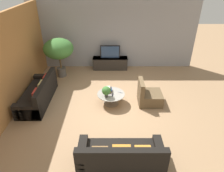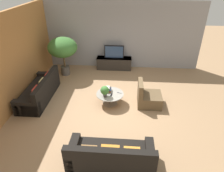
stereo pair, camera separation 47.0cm
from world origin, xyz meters
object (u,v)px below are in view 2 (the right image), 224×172
couch_near_entry (111,157)px  potted_plant_tabletop (105,91)px  media_console (114,63)px  armchair_wicker (148,98)px  potted_palm_tall (63,48)px  coffee_table (110,97)px  couch_by_wall (40,91)px  television (114,52)px

couch_near_entry → potted_plant_tabletop: bearing=-80.7°
media_console → armchair_wicker: size_ratio=1.87×
media_console → potted_palm_tall: size_ratio=0.97×
media_console → potted_palm_tall: potted_palm_tall is taller
couch_near_entry → armchair_wicker: 2.82m
coffee_table → potted_plant_tabletop: (-0.15, -0.18, 0.34)m
couch_by_wall → couch_near_entry: 3.86m
media_console → armchair_wicker: bearing=-64.5°
television → potted_plant_tabletop: television is taller
television → couch_by_wall: (-2.47, -2.72, -0.54)m
couch_near_entry → potted_plant_tabletop: (-0.39, 2.39, 0.33)m
coffee_table → armchair_wicker: armchair_wicker is taller
coffee_table → potted_palm_tall: bearing=135.8°
armchair_wicker → potted_palm_tall: bearing=59.2°
television → armchair_wicker: bearing=-64.4°
couch_near_entry → potted_palm_tall: 5.34m
media_console → potted_plant_tabletop: bearing=-91.9°
media_console → couch_near_entry: 5.43m
couch_by_wall → potted_palm_tall: size_ratio=1.31×
media_console → couch_near_entry: bearing=-86.9°
potted_palm_tall → potted_plant_tabletop: bearing=-48.7°
television → coffee_table: size_ratio=0.94×
coffee_table → potted_plant_tabletop: potted_plant_tabletop is taller
couch_near_entry → potted_palm_tall: (-2.40, 4.68, 0.92)m
coffee_table → couch_by_wall: (-2.52, 0.14, 0.01)m
potted_plant_tabletop → television: bearing=88.1°
couch_by_wall → potted_palm_tall: potted_palm_tall is taller
coffee_table → television: bearing=91.0°
armchair_wicker → potted_plant_tabletop: size_ratio=2.27×
couch_by_wall → armchair_wicker: bearing=88.6°
armchair_wicker → couch_near_entry: bearing=158.0°
media_console → couch_by_wall: size_ratio=0.74×
potted_plant_tabletop → couch_by_wall: bearing=172.4°
couch_by_wall → potted_plant_tabletop: (2.36, -0.31, 0.33)m
coffee_table → couch_near_entry: size_ratio=0.47×
couch_by_wall → coffee_table: bearing=86.9°
television → potted_palm_tall: bearing=-160.6°
media_console → armchair_wicker: (1.34, -2.81, -0.01)m
television → coffee_table: 2.91m
television → potted_plant_tabletop: size_ratio=2.31×
couch_by_wall → couch_near_entry: size_ratio=1.09×
couch_by_wall → potted_palm_tall: bearing=169.9°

